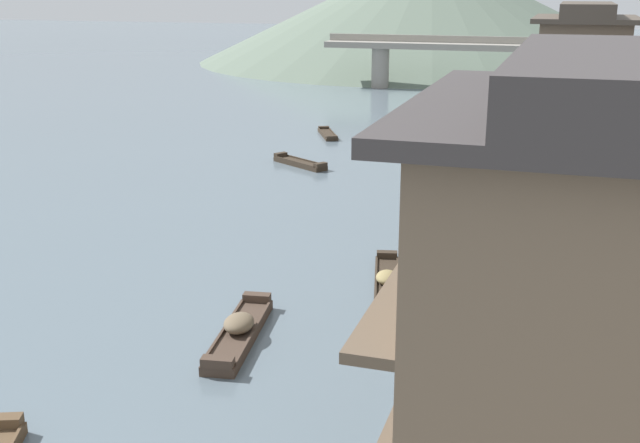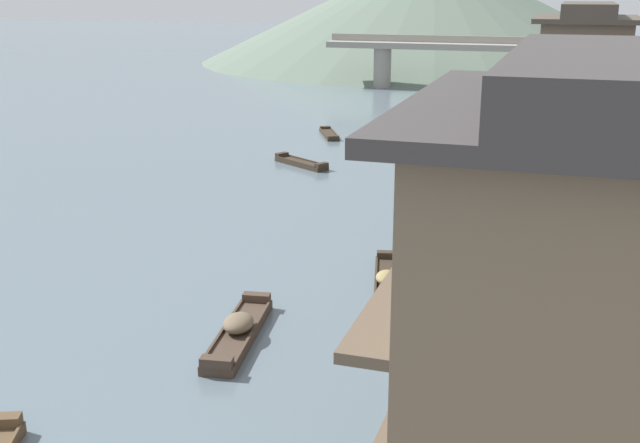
% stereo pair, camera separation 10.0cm
% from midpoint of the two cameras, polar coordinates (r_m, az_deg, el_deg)
% --- Properties ---
extents(boat_moored_nearest, '(1.74, 5.04, 0.77)m').
position_cam_midpoint_polar(boat_moored_nearest, '(23.61, -5.86, -7.98)').
color(boat_moored_nearest, '#423328').
rests_on(boat_moored_nearest, ground).
extents(boat_moored_second, '(1.58, 5.47, 0.48)m').
position_cam_midpoint_polar(boat_moored_second, '(57.85, 12.90, 6.51)').
color(boat_moored_second, brown).
rests_on(boat_moored_second, ground).
extents(boat_moored_third, '(2.56, 4.06, 0.35)m').
position_cam_midpoint_polar(boat_moored_third, '(55.22, 0.73, 6.41)').
color(boat_moored_third, '#33281E').
rests_on(boat_moored_third, ground).
extents(boat_moored_far, '(0.87, 4.12, 0.43)m').
position_cam_midpoint_polar(boat_moored_far, '(36.22, 10.18, 0.57)').
color(boat_moored_far, '#232326').
rests_on(boat_moored_far, ground).
extents(boat_midriver_drifting, '(1.27, 5.23, 0.65)m').
position_cam_midpoint_polar(boat_midriver_drifting, '(52.03, 11.97, 5.50)').
color(boat_midriver_drifting, brown).
rests_on(boat_midriver_drifting, ground).
extents(boat_midriver_upstream, '(2.12, 5.72, 0.69)m').
position_cam_midpoint_polar(boat_midriver_upstream, '(27.19, 5.02, -4.61)').
color(boat_midriver_upstream, '#33281E').
rests_on(boat_midriver_upstream, ground).
extents(boat_upstream_distant, '(3.88, 2.87, 0.48)m').
position_cam_midpoint_polar(boat_upstream_distant, '(45.91, -1.33, 4.31)').
color(boat_upstream_distant, '#33281E').
rests_on(boat_upstream_distant, ground).
extents(house_waterfront_nearest, '(5.89, 7.31, 8.74)m').
position_cam_midpoint_polar(house_waterfront_nearest, '(12.67, 19.17, -8.78)').
color(house_waterfront_nearest, '#75604C').
rests_on(house_waterfront_nearest, riverbank_right).
extents(house_waterfront_second, '(6.52, 7.14, 6.14)m').
position_cam_midpoint_polar(house_waterfront_second, '(19.55, 19.59, -3.83)').
color(house_waterfront_second, '#75604C').
rests_on(house_waterfront_second, riverbank_right).
extents(house_waterfront_tall, '(5.59, 7.42, 6.14)m').
position_cam_midpoint_polar(house_waterfront_tall, '(26.11, 18.35, 1.40)').
color(house_waterfront_tall, '#75604C').
rests_on(house_waterfront_tall, riverbank_right).
extents(house_waterfront_narrow, '(5.69, 5.69, 6.14)m').
position_cam_midpoint_polar(house_waterfront_narrow, '(32.81, 18.52, 4.45)').
color(house_waterfront_narrow, brown).
rests_on(house_waterfront_narrow, riverbank_right).
extents(house_waterfront_far, '(5.50, 5.46, 6.14)m').
position_cam_midpoint_polar(house_waterfront_far, '(37.82, 18.41, 6.02)').
color(house_waterfront_far, brown).
rests_on(house_waterfront_far, riverbank_right).
extents(house_waterfront_end, '(5.51, 7.89, 8.74)m').
position_cam_midpoint_polar(house_waterfront_end, '(44.53, 18.61, 9.20)').
color(house_waterfront_end, '#75604C').
rests_on(house_waterfront_end, riverbank_right).
extents(stone_bridge, '(28.62, 2.40, 5.35)m').
position_cam_midpoint_polar(stone_bridge, '(80.42, 10.75, 11.90)').
color(stone_bridge, gray).
rests_on(stone_bridge, ground).
extents(hill_far_west, '(54.75, 54.75, 12.92)m').
position_cam_midpoint_polar(hill_far_west, '(145.06, 8.76, 15.24)').
color(hill_far_west, '#4C5B56').
rests_on(hill_far_west, ground).
extents(hill_far_centre, '(63.68, 63.68, 14.87)m').
position_cam_midpoint_polar(hill_far_centre, '(112.55, 8.20, 15.34)').
color(hill_far_centre, '#5B6B5B').
rests_on(hill_far_centre, ground).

